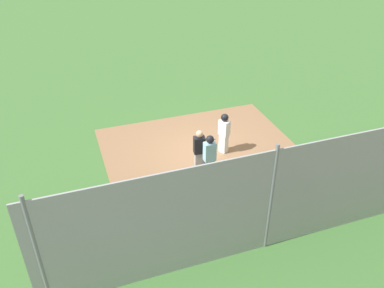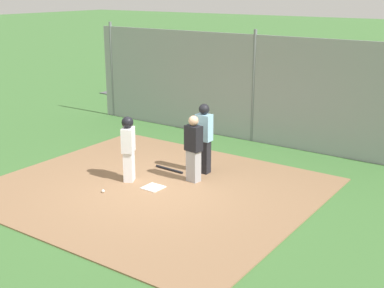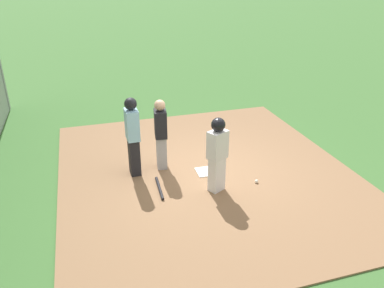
% 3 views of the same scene
% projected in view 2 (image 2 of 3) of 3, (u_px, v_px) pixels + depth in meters
% --- Properties ---
extents(ground_plane, '(140.00, 140.00, 0.00)m').
position_uv_depth(ground_plane, '(153.00, 189.00, 12.02)').
color(ground_plane, '#3D6B33').
extents(dirt_infield, '(7.20, 6.40, 0.03)m').
position_uv_depth(dirt_infield, '(153.00, 188.00, 12.02)').
color(dirt_infield, '#896647').
rests_on(dirt_infield, ground_plane).
extents(home_plate, '(0.45, 0.45, 0.02)m').
position_uv_depth(home_plate, '(153.00, 187.00, 12.01)').
color(home_plate, white).
rests_on(home_plate, dirt_infield).
extents(catcher, '(0.41, 0.31, 1.62)m').
position_uv_depth(catcher, '(193.00, 148.00, 12.20)').
color(catcher, '#9E9EA3').
rests_on(catcher, dirt_infield).
extents(umpire, '(0.39, 0.27, 1.77)m').
position_uv_depth(umpire, '(204.00, 137.00, 12.74)').
color(umpire, black).
rests_on(umpire, dirt_infield).
extents(runner, '(0.41, 0.46, 1.60)m').
position_uv_depth(runner, '(128.00, 145.00, 12.20)').
color(runner, silver).
rests_on(runner, dirt_infield).
extents(baseball_bat, '(0.86, 0.11, 0.06)m').
position_uv_depth(baseball_bat, '(169.00, 169.00, 13.15)').
color(baseball_bat, black).
rests_on(baseball_bat, dirt_infield).
extents(baseball, '(0.07, 0.07, 0.07)m').
position_uv_depth(baseball, '(103.00, 191.00, 11.73)').
color(baseball, white).
rests_on(baseball, dirt_infield).
extents(backstop_fence, '(12.00, 0.10, 3.35)m').
position_uv_depth(backstop_fence, '(253.00, 89.00, 15.33)').
color(backstop_fence, '#93999E').
rests_on(backstop_fence, ground_plane).
extents(parking_lot, '(18.00, 5.20, 0.04)m').
position_uv_depth(parking_lot, '(316.00, 108.00, 19.88)').
color(parking_lot, '#515156').
rests_on(parking_lot, ground_plane).
extents(parked_car_green, '(4.36, 2.23, 1.28)m').
position_uv_depth(parked_car_green, '(336.00, 92.00, 19.95)').
color(parked_car_green, '#235B38').
rests_on(parked_car_green, parking_lot).
extents(parked_car_red, '(4.25, 1.99, 1.28)m').
position_uv_depth(parked_car_red, '(231.00, 86.00, 21.17)').
color(parked_car_red, maroon).
rests_on(parked_car_red, parking_lot).
extents(parked_car_white, '(4.39, 2.30, 1.28)m').
position_uv_depth(parked_car_white, '(171.00, 79.00, 22.79)').
color(parked_car_white, silver).
rests_on(parked_car_white, parking_lot).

